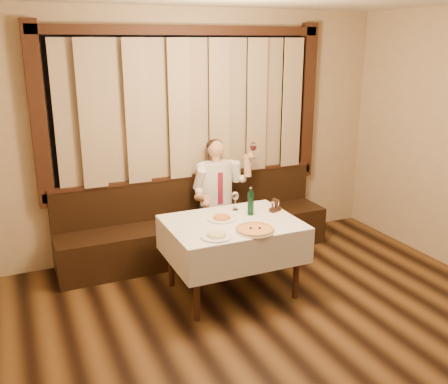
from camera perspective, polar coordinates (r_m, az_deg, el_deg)
name	(u,v)px	position (r m, az deg, el deg)	size (l,w,h in m)	color
room	(271,163)	(4.02, 5.36, 3.28)	(5.01, 6.01, 2.81)	black
banquette	(196,229)	(5.90, -3.25, -4.28)	(3.20, 0.61, 0.94)	black
dining_table	(232,231)	(4.90, 0.95, -4.53)	(1.27, 0.97, 0.76)	black
pizza	(255,230)	(4.62, 3.56, -4.31)	(0.38, 0.38, 0.04)	white
pasta_red	(222,216)	(4.90, -0.26, -2.74)	(0.28, 0.28, 0.10)	white
pasta_cream	(216,233)	(4.46, -0.87, -4.73)	(0.29, 0.29, 0.10)	white
green_bottle	(251,203)	(5.01, 3.06, -1.28)	(0.06, 0.06, 0.29)	#0D3D24
table_wine_glass	(235,197)	(5.15, 1.30, -0.53)	(0.07, 0.07, 0.20)	white
cruet_caddy	(275,207)	(5.16, 5.87, -1.70)	(0.14, 0.10, 0.13)	black
seated_man	(219,189)	(5.76, -0.57, 0.34)	(0.74, 0.55, 1.36)	black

